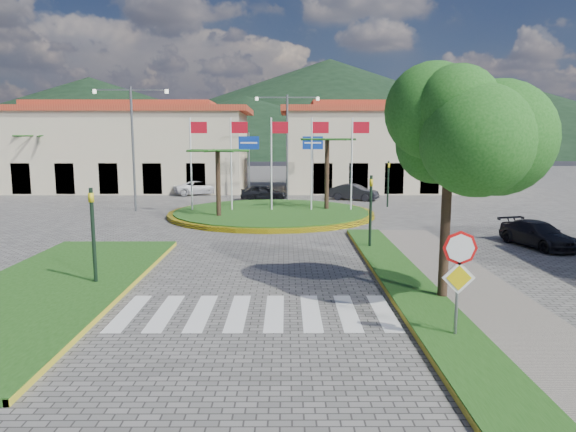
{
  "coord_description": "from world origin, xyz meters",
  "views": [
    {
      "loc": [
        0.92,
        -9.5,
        4.72
      ],
      "look_at": [
        0.98,
        8.0,
        2.08
      ],
      "focal_mm": 32.0,
      "sensor_mm": 36.0,
      "label": 1
    }
  ],
  "objects_px": {
    "stop_sign": "(459,267)",
    "white_van": "(199,188)",
    "roundabout_island": "(271,213)",
    "car_side_right": "(538,234)",
    "car_dark_b": "(354,192)",
    "deciduous_tree": "(450,122)",
    "car_dark_a": "(264,192)"
  },
  "relations": [
    {
      "from": "roundabout_island",
      "to": "deciduous_tree",
      "type": "xyz_separation_m",
      "value": [
        5.5,
        -17.0,
        5.01
      ]
    },
    {
      "from": "car_side_right",
      "to": "white_van",
      "type": "bearing_deg",
      "value": 115.69
    },
    {
      "from": "car_dark_a",
      "to": "white_van",
      "type": "bearing_deg",
      "value": 51.13
    },
    {
      "from": "white_van",
      "to": "car_dark_a",
      "type": "height_order",
      "value": "car_dark_a"
    },
    {
      "from": "car_dark_a",
      "to": "roundabout_island",
      "type": "bearing_deg",
      "value": -177.61
    },
    {
      "from": "stop_sign",
      "to": "car_dark_b",
      "type": "bearing_deg",
      "value": 87.41
    },
    {
      "from": "white_van",
      "to": "car_dark_b",
      "type": "distance_m",
      "value": 13.25
    },
    {
      "from": "roundabout_island",
      "to": "deciduous_tree",
      "type": "bearing_deg",
      "value": -72.09
    },
    {
      "from": "stop_sign",
      "to": "white_van",
      "type": "xyz_separation_m",
      "value": [
        -11.37,
        32.04,
        -1.19
      ]
    },
    {
      "from": "roundabout_island",
      "to": "car_dark_b",
      "type": "height_order",
      "value": "roundabout_island"
    },
    {
      "from": "white_van",
      "to": "car_side_right",
      "type": "relative_size",
      "value": 1.13
    },
    {
      "from": "roundabout_island",
      "to": "car_side_right",
      "type": "bearing_deg",
      "value": -37.99
    },
    {
      "from": "roundabout_island",
      "to": "car_side_right",
      "type": "distance_m",
      "value": 15.23
    },
    {
      "from": "deciduous_tree",
      "to": "white_van",
      "type": "distance_m",
      "value": 31.71
    },
    {
      "from": "roundabout_island",
      "to": "car_dark_b",
      "type": "distance_m",
      "value": 10.11
    },
    {
      "from": "car_dark_a",
      "to": "car_side_right",
      "type": "relative_size",
      "value": 0.93
    },
    {
      "from": "stop_sign",
      "to": "deciduous_tree",
      "type": "distance_m",
      "value": 4.59
    },
    {
      "from": "deciduous_tree",
      "to": "car_side_right",
      "type": "xyz_separation_m",
      "value": [
        6.5,
        7.63,
        -4.62
      ]
    },
    {
      "from": "white_van",
      "to": "car_dark_b",
      "type": "xyz_separation_m",
      "value": [
        12.64,
        -4.0,
        0.02
      ]
    },
    {
      "from": "white_van",
      "to": "car_side_right",
      "type": "xyz_separation_m",
      "value": [
        18.47,
        -21.37,
        -0.05
      ]
    },
    {
      "from": "car_dark_b",
      "to": "car_side_right",
      "type": "xyz_separation_m",
      "value": [
        5.83,
        -17.37,
        -0.06
      ]
    },
    {
      "from": "car_dark_a",
      "to": "car_side_right",
      "type": "height_order",
      "value": "car_dark_a"
    },
    {
      "from": "stop_sign",
      "to": "car_dark_a",
      "type": "xyz_separation_m",
      "value": [
        -5.72,
        28.04,
        -1.18
      ]
    },
    {
      "from": "deciduous_tree",
      "to": "car_side_right",
      "type": "distance_m",
      "value": 11.04
    },
    {
      "from": "stop_sign",
      "to": "white_van",
      "type": "distance_m",
      "value": 34.02
    },
    {
      "from": "car_dark_a",
      "to": "car_dark_b",
      "type": "distance_m",
      "value": 6.99
    },
    {
      "from": "car_dark_b",
      "to": "stop_sign",
      "type": "bearing_deg",
      "value": -158.04
    },
    {
      "from": "car_dark_b",
      "to": "car_side_right",
      "type": "height_order",
      "value": "car_dark_b"
    },
    {
      "from": "stop_sign",
      "to": "car_dark_b",
      "type": "xyz_separation_m",
      "value": [
        1.27,
        28.04,
        -1.17
      ]
    },
    {
      "from": "deciduous_tree",
      "to": "car_dark_a",
      "type": "height_order",
      "value": "deciduous_tree"
    },
    {
      "from": "deciduous_tree",
      "to": "car_dark_a",
      "type": "relative_size",
      "value": 1.9
    },
    {
      "from": "roundabout_island",
      "to": "stop_sign",
      "type": "bearing_deg",
      "value": -76.27
    }
  ]
}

